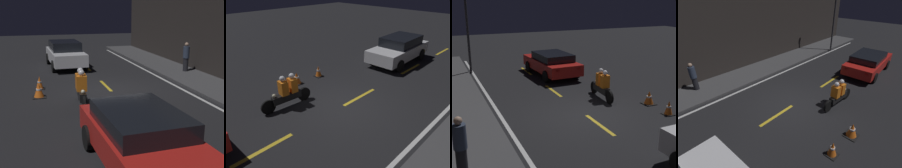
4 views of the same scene
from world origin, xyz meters
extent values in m
plane|color=black|center=(0.00, 0.00, 0.00)|extent=(56.00, 56.00, 0.00)
cube|color=#424244|center=(0.00, 4.48, 0.06)|extent=(28.00, 2.31, 0.12)
cube|color=#2D2826|center=(0.00, 5.79, 3.41)|extent=(28.00, 0.30, 6.82)
cube|color=gold|center=(-1.00, 0.00, 0.00)|extent=(2.00, 0.14, 0.01)
cube|color=gold|center=(3.50, 0.00, 0.00)|extent=(2.00, 0.14, 0.01)
cube|color=gold|center=(8.00, 0.00, 0.00)|extent=(2.00, 0.14, 0.01)
cube|color=silver|center=(0.00, 3.07, 0.00)|extent=(25.20, 0.14, 0.01)
cylinder|color=black|center=(-4.68, -0.26, 0.34)|extent=(0.68, 0.20, 0.67)
cube|color=red|center=(6.50, -1.06, 0.62)|extent=(4.47, 2.06, 0.60)
cube|color=black|center=(6.28, -1.07, 1.12)|extent=(2.49, 1.78, 0.40)
cube|color=red|center=(4.31, -0.56, 0.77)|extent=(0.07, 0.20, 0.10)
cube|color=red|center=(4.36, -1.77, 0.77)|extent=(0.07, 0.20, 0.10)
cylinder|color=black|center=(7.82, -0.09, 0.32)|extent=(0.64, 0.21, 0.64)
cylinder|color=black|center=(7.90, -1.91, 0.32)|extent=(0.64, 0.21, 0.64)
cylinder|color=black|center=(5.10, -0.22, 0.32)|extent=(0.64, 0.21, 0.64)
cylinder|color=black|center=(5.18, -2.04, 0.32)|extent=(0.64, 0.21, 0.64)
cylinder|color=black|center=(2.40, -1.62, 0.29)|extent=(0.58, 0.12, 0.57)
cylinder|color=black|center=(0.82, -1.51, 0.29)|extent=(0.58, 0.14, 0.57)
cube|color=black|center=(1.61, -1.57, 0.44)|extent=(1.22, 0.32, 0.30)
sphere|color=#F2EABF|center=(2.12, -1.60, 0.67)|extent=(0.14, 0.14, 0.14)
cube|color=orange|center=(1.71, -1.57, 0.86)|extent=(0.30, 0.38, 0.55)
sphere|color=silver|center=(1.71, -1.57, 1.25)|extent=(0.22, 0.22, 0.22)
cube|color=orange|center=(1.31, -1.55, 0.86)|extent=(0.30, 0.38, 0.55)
sphere|color=silver|center=(1.31, -1.55, 1.25)|extent=(0.22, 0.22, 0.22)
cube|color=black|center=(-1.19, -2.94, 0.01)|extent=(0.40, 0.40, 0.03)
cone|color=orange|center=(-1.19, -2.94, 0.30)|extent=(0.31, 0.31, 0.54)
cylinder|color=white|center=(-1.19, -2.94, 0.32)|extent=(0.17, 0.17, 0.06)
cube|color=black|center=(0.11, -3.02, 0.01)|extent=(0.52, 0.52, 0.03)
cone|color=orange|center=(0.11, -3.02, 0.30)|extent=(0.40, 0.40, 0.55)
cylinder|color=white|center=(0.11, -3.02, 0.33)|extent=(0.22, 0.22, 0.07)
cylinder|color=black|center=(-2.56, 4.85, 0.47)|extent=(0.28, 0.28, 0.71)
cylinder|color=#2D384C|center=(-2.56, 4.85, 1.14)|extent=(0.34, 0.34, 0.63)
sphere|color=tan|center=(-2.56, 4.85, 1.56)|extent=(0.21, 0.21, 0.21)
cylinder|color=#333338|center=(8.75, 3.17, 2.75)|extent=(0.14, 0.14, 5.50)
camera|label=1|loc=(12.36, -3.38, 3.53)|focal=50.00mm
camera|label=2|loc=(5.49, 5.11, 4.67)|focal=35.00mm
camera|label=3|loc=(-9.95, 5.28, 4.45)|focal=50.00mm
camera|label=4|loc=(-5.20, -4.68, 5.05)|focal=28.00mm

